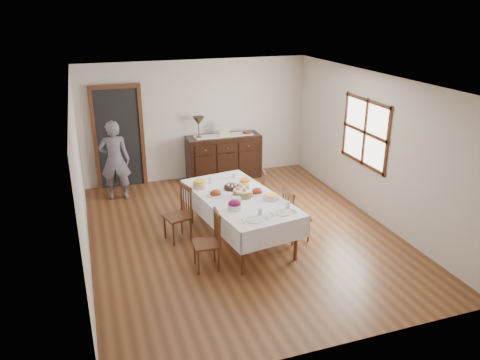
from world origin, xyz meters
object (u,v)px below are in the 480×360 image
object	(u,v)px
chair_right_far	(270,194)
table_lamp	(198,122)
chair_right_near	(294,215)
chair_left_far	(180,213)
sideboard	(224,157)
person	(115,158)
dining_table	(239,202)
chair_left_near	(209,240)

from	to	relation	value
chair_right_far	table_lamp	size ratio (longest dim) A/B	1.95
chair_right_near	table_lamp	bearing A→B (deg)	7.45
chair_left_far	table_lamp	bearing A→B (deg)	143.47
sideboard	person	size ratio (longest dim) A/B	0.95
dining_table	chair_left_far	size ratio (longest dim) A/B	2.58
chair_right_far	sideboard	distance (m)	2.25
chair_right_near	table_lamp	distance (m)	3.43
chair_right_near	person	bearing A→B (deg)	37.22
chair_left_far	person	size ratio (longest dim) A/B	0.55
sideboard	chair_right_far	bearing A→B (deg)	-84.73
chair_right_far	sideboard	bearing A→B (deg)	17.55
dining_table	chair_left_far	bearing A→B (deg)	150.40
chair_left_far	person	bearing A→B (deg)	-174.00
chair_right_far	table_lamp	xyz separation A→B (m)	(-0.75, 2.26, 0.88)
chair_left_near	table_lamp	bearing A→B (deg)	171.64
dining_table	person	size ratio (longest dim) A/B	1.42
chair_right_far	person	size ratio (longest dim) A/B	0.52
chair_left_near	person	world-z (taller)	person
chair_right_near	dining_table	bearing A→B (deg)	64.22
chair_right_near	chair_right_far	xyz separation A→B (m)	(-0.02, 0.97, 0.00)
chair_left_far	chair_right_far	distance (m)	1.77
person	table_lamp	distance (m)	1.94
chair_left_far	chair_right_near	world-z (taller)	chair_left_far
dining_table	chair_left_far	xyz separation A→B (m)	(-0.92, 0.35, -0.21)
chair_right_near	chair_right_far	bearing A→B (deg)	-4.93
dining_table	chair_right_near	world-z (taller)	chair_right_near
dining_table	chair_left_near	bearing A→B (deg)	-144.76
sideboard	person	xyz separation A→B (m)	(-2.37, -0.44, 0.37)
person	sideboard	bearing A→B (deg)	-160.68
person	chair_right_far	bearing A→B (deg)	153.81
chair_right_near	chair_right_far	distance (m)	0.97
dining_table	chair_right_near	xyz separation A→B (m)	(0.84, -0.30, -0.24)
sideboard	person	distance (m)	2.44
dining_table	table_lamp	world-z (taller)	table_lamp
chair_left_far	chair_right_near	bearing A→B (deg)	54.34
dining_table	chair_left_near	world-z (taller)	chair_left_near
sideboard	chair_left_far	bearing A→B (deg)	-120.98
chair_left_far	table_lamp	size ratio (longest dim) A/B	2.05
table_lamp	chair_left_far	bearing A→B (deg)	-111.05
chair_left_near	chair_left_far	world-z (taller)	chair_left_far
dining_table	table_lamp	size ratio (longest dim) A/B	5.30
sideboard	table_lamp	world-z (taller)	table_lamp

